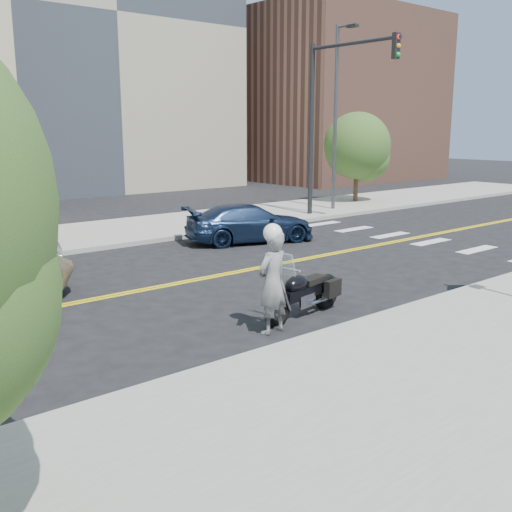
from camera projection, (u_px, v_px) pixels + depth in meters
The scene contains 11 objects.
ground_plane at pixel (196, 280), 15.18m from camera, with size 120.00×120.00×0.00m, color black.
sidewalk_near at pixel (462, 365), 9.53m from camera, with size 60.00×5.00×0.15m, color #9E9B91.
sidewalk_far at pixel (75, 237), 20.80m from camera, with size 60.00×5.00×0.15m, color #9E9B91.
building_mid at pixel (65, 27), 37.62m from camera, with size 18.00×14.00×20.00m, color #A39984.
building_right at pixel (331, 98), 45.22m from camera, with size 14.00×12.00×12.00m, color #8C5947.
lamp_post at pixel (335, 119), 26.70m from camera, with size 0.16×0.16×8.00m, color #4C4C51.
traffic_light at pixel (328, 105), 24.27m from camera, with size 0.28×4.50×7.00m.
motorcyclist at pixel (272, 279), 11.04m from camera, with size 0.78×0.58×2.08m.
motorcycle at pixel (304, 282), 12.14m from camera, with size 2.35×0.71×1.43m, color black, non-canonical shape.
parked_car_blue at pixel (250, 223), 20.14m from camera, with size 1.78×4.38×1.27m, color #18294A.
tree_far_b at pixel (357, 146), 29.68m from camera, with size 3.31×3.31×4.57m.
Camera 1 is at (-8.26, -12.27, 3.77)m, focal length 42.00 mm.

